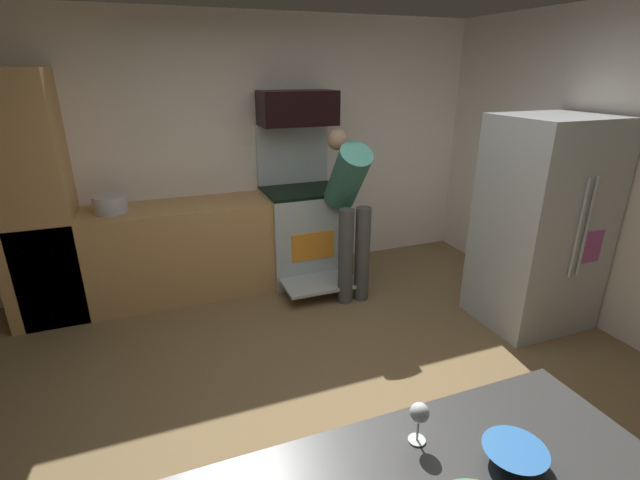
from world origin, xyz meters
TOP-DOWN VIEW (x-y plane):
  - ground_plane at (0.00, 0.00)m, footprint 5.20×4.80m
  - wall_back at (0.00, 2.34)m, footprint 5.20×0.12m
  - lower_cabinet_run at (-0.90, 1.98)m, footprint 2.40×0.60m
  - cabinet_column at (-1.90, 1.98)m, footprint 0.60×0.60m
  - oven_range at (0.46, 1.97)m, footprint 0.76×1.06m
  - microwave at (0.46, 2.06)m, footprint 0.74×0.38m
  - refrigerator at (2.03, 0.40)m, footprint 0.87×0.76m
  - person_cook at (0.72, 1.39)m, footprint 0.31×0.64m
  - mixing_bowl_large at (0.02, -1.44)m, footprint 0.21×0.21m
  - wine_glass_near at (-0.22, -1.25)m, footprint 0.07×0.07m
  - stock_pot at (-1.32, 1.98)m, footprint 0.29×0.29m

SIDE VIEW (x-z plane):
  - ground_plane at x=0.00m, z-range -0.02..0.00m
  - lower_cabinet_run at x=-0.90m, z-range 0.00..0.90m
  - oven_range at x=0.46m, z-range -0.27..1.30m
  - refrigerator at x=2.03m, z-range 0.00..1.76m
  - mixing_bowl_large at x=0.02m, z-range 0.90..0.96m
  - person_cook at x=0.72m, z-range 0.15..1.72m
  - stock_pot at x=-1.32m, z-range 0.90..1.05m
  - wine_glass_near at x=-0.22m, z-range 0.93..1.09m
  - cabinet_column at x=-1.90m, z-range 0.00..2.10m
  - wall_back at x=0.00m, z-range 0.00..2.60m
  - microwave at x=0.46m, z-range 1.57..1.89m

